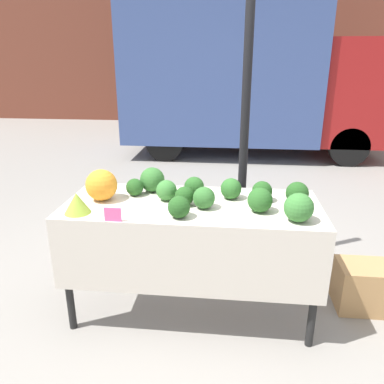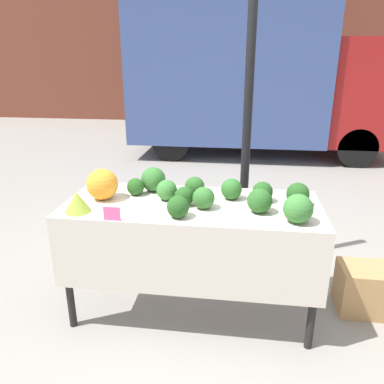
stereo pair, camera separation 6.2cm
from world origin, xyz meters
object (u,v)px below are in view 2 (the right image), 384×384
object	(u,v)px
orange_cauliflower	(102,184)
price_sign	(112,214)
produce_crate	(369,289)
parked_truck	(254,76)

from	to	relation	value
orange_cauliflower	price_sign	size ratio (longest dim) A/B	2.07
orange_cauliflower	price_sign	xyz separation A→B (m)	(0.18, -0.34, -0.06)
orange_cauliflower	price_sign	world-z (taller)	orange_cauliflower
price_sign	produce_crate	distance (m)	1.91
parked_truck	produce_crate	xyz separation A→B (m)	(0.79, -4.84, -1.27)
orange_cauliflower	parked_truck	bearing A→B (deg)	77.65
parked_truck	orange_cauliflower	xyz separation A→B (m)	(-1.09, -5.00, -0.50)
price_sign	produce_crate	bearing A→B (deg)	16.30
price_sign	produce_crate	xyz separation A→B (m)	(1.71, 0.50, -0.71)
parked_truck	orange_cauliflower	distance (m)	5.14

